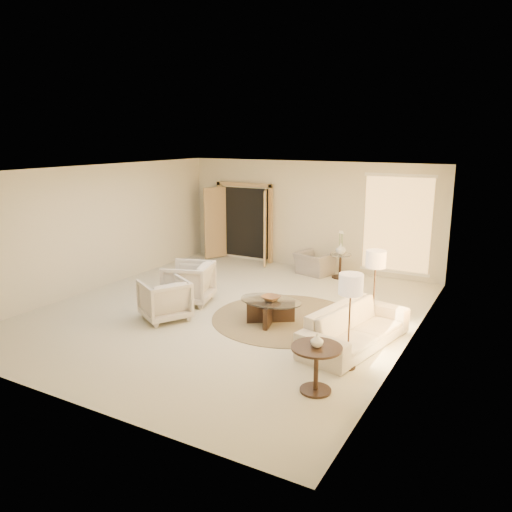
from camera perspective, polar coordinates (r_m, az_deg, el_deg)
The scene contains 18 objects.
room at distance 9.68m, azimuth -3.22°, elevation 1.50°, with size 7.04×8.04×2.83m.
windows_right at distance 8.52m, azimuth 17.23°, elevation -1.10°, with size 0.10×6.40×2.40m, color #FFC166, non-canonical shape.
window_back_corner at distance 12.44m, azimuth 15.80°, elevation 3.47°, with size 1.70×0.10×2.40m, color #FFC166, non-canonical shape.
curtains_right at distance 9.40m, azimuth 18.07°, elevation -0.14°, with size 0.06×5.20×2.60m, color beige, non-canonical shape.
french_doors at distance 13.92m, azimuth -1.47°, elevation 3.82°, with size 1.95×0.66×2.16m.
area_rug at distance 9.68m, azimuth 3.46°, elevation -7.10°, with size 2.86×2.86×0.01m, color #433622.
sofa at distance 8.51m, azimuth 11.30°, elevation -7.96°, with size 2.27×0.89×0.66m, color beige.
armchair_left at distance 10.53m, azimuth -7.71°, elevation -2.82°, with size 0.92×0.86×0.94m, color beige.
armchair_right at distance 9.66m, azimuth -10.40°, elevation -4.70°, with size 0.83×0.78×0.86m, color beige.
accent_chair at distance 12.68m, azimuth 6.68°, elevation -0.43°, with size 0.85×0.56×0.75m, color gray.
coffee_table at distance 9.37m, azimuth 1.69°, elevation -6.02°, with size 1.55×1.55×0.44m.
end_table at distance 6.94m, azimuth 6.91°, elevation -11.81°, with size 0.70×0.70×0.66m.
side_table at distance 12.45m, azimuth 9.61°, elevation -0.84°, with size 0.52×0.52×0.60m.
floor_lamp_near at distance 9.02m, azimuth 13.52°, elevation -0.75°, with size 0.36×0.36×1.46m.
floor_lamp_far at distance 7.40m, azimuth 10.78°, elevation -3.68°, with size 0.36×0.36×1.47m.
bowl at distance 9.30m, azimuth 1.70°, elevation -4.82°, with size 0.34×0.34×0.08m, color brown.
end_vase at distance 6.82m, azimuth 6.98°, elevation -9.58°, with size 0.18×0.18×0.18m, color white.
side_vase at distance 12.36m, azimuth 9.67°, elevation 0.80°, with size 0.25×0.25×0.27m, color white.
Camera 1 is at (5.05, -8.01, 3.41)m, focal length 35.00 mm.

